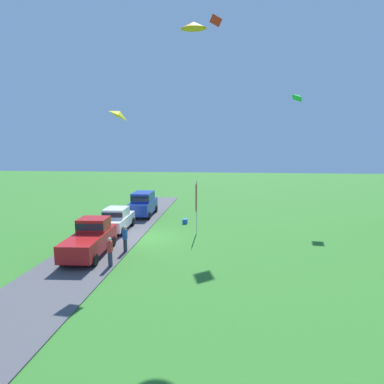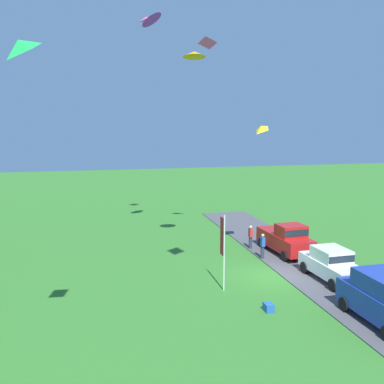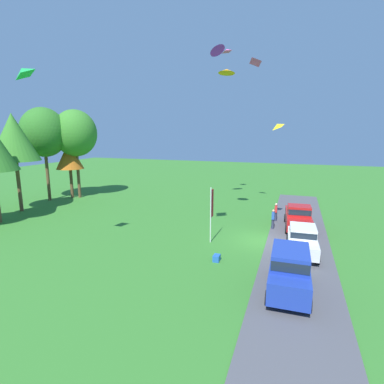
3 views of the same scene
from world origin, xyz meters
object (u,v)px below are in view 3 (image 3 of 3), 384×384
(kite_delta_topmost, at_px, (227,71))
(car_pickup_mid_row, at_px, (298,217))
(tree_far_left, at_px, (69,156))
(kite_diamond_over_trees, at_px, (257,61))
(car_suv_by_flagpole, at_px, (290,269))
(car_sedan_far_end, at_px, (302,239))
(tree_center_back, at_px, (13,137))
(cooler_box, at_px, (217,258))
(tree_far_right, at_px, (75,133))
(person_on_lawn, at_px, (276,212))
(kite_delta_near_flag, at_px, (217,49))
(flag_banner, at_px, (212,207))
(tree_left_of_center, at_px, (44,133))
(kite_diamond_low_drifter, at_px, (277,126))
(person_beside_suv, at_px, (273,219))
(kite_diamond_mid_center, at_px, (227,51))
(kite_diamond_high_left, at_px, (22,72))

(kite_delta_topmost, bearing_deg, car_pickup_mid_row, -91.89)
(tree_far_left, bearing_deg, kite_diamond_over_trees, -90.23)
(car_suv_by_flagpole, xyz_separation_m, car_sedan_far_end, (5.49, -0.68, -0.25))
(car_suv_by_flagpole, xyz_separation_m, tree_center_back, (7.77, 26.64, 6.22))
(cooler_box, bearing_deg, tree_far_left, 60.36)
(tree_far_right, bearing_deg, kite_delta_topmost, -102.19)
(kite_diamond_over_trees, bearing_deg, kite_delta_topmost, 153.33)
(tree_far_right, bearing_deg, person_on_lawn, -96.32)
(kite_diamond_over_trees, xyz_separation_m, kite_delta_near_flag, (0.51, 3.92, 1.48))
(car_sedan_far_end, relative_size, car_pickup_mid_row, 0.87)
(car_pickup_mid_row, xyz_separation_m, flag_banner, (-5.06, 6.09, 1.51))
(tree_far_left, xyz_separation_m, cooler_box, (-12.47, -21.91, -4.99))
(cooler_box, relative_size, kite_delta_near_flag, 0.36)
(tree_left_of_center, distance_m, kite_diamond_over_trees, 24.65)
(person_on_lawn, relative_size, tree_center_back, 0.17)
(person_on_lawn, bearing_deg, tree_center_back, 100.83)
(car_sedan_far_end, height_order, kite_diamond_low_drifter, kite_diamond_low_drifter)
(car_sedan_far_end, height_order, kite_delta_near_flag, kite_delta_near_flag)
(person_beside_suv, height_order, kite_diamond_low_drifter, kite_diamond_low_drifter)
(tree_center_back, relative_size, kite_diamond_mid_center, 11.54)
(kite_diamond_low_drifter, xyz_separation_m, kite_delta_topmost, (0.35, 4.30, 4.48))
(car_suv_by_flagpole, bearing_deg, tree_far_right, 59.07)
(car_suv_by_flagpole, height_order, car_sedan_far_end, car_suv_by_flagpole)
(person_beside_suv, height_order, kite_diamond_over_trees, kite_diamond_over_trees)
(car_sedan_far_end, bearing_deg, tree_left_of_center, 75.71)
(car_pickup_mid_row, distance_m, kite_diamond_high_left, 21.86)
(tree_far_right, bearing_deg, car_sedan_far_end, -110.46)
(kite_diamond_low_drifter, bearing_deg, car_pickup_mid_row, -86.06)
(tree_far_left, relative_size, kite_diamond_high_left, 7.59)
(tree_left_of_center, xyz_separation_m, kite_diamond_low_drifter, (-2.06, -26.09, 0.53))
(car_suv_by_flagpole, distance_m, kite_diamond_mid_center, 25.46)
(person_beside_suv, relative_size, kite_delta_near_flag, 1.10)
(kite_diamond_high_left, distance_m, kite_delta_topmost, 15.29)
(person_beside_suv, height_order, kite_diamond_mid_center, kite_diamond_mid_center)
(person_beside_suv, xyz_separation_m, kite_diamond_high_left, (-11.73, 12.94, 10.37))
(car_sedan_far_end, height_order, tree_far_left, tree_far_left)
(kite_diamond_mid_center, bearing_deg, car_suv_by_flagpole, -157.35)
(tree_center_back, bearing_deg, person_beside_suv, -84.48)
(kite_diamond_low_drifter, distance_m, kite_delta_topmost, 6.22)
(tree_far_right, relative_size, kite_diamond_high_left, 11.85)
(kite_delta_near_flag, bearing_deg, kite_diamond_over_trees, -97.44)
(flag_banner, relative_size, kite_diamond_low_drifter, 5.11)
(person_on_lawn, height_order, tree_far_right, tree_far_right)
(flag_banner, height_order, cooler_box, flag_banner)
(person_beside_suv, bearing_deg, kite_delta_near_flag, 51.27)
(tree_far_left, relative_size, kite_diamond_mid_center, 8.00)
(tree_center_back, xyz_separation_m, kite_diamond_mid_center, (11.01, -18.80, 9.08))
(car_sedan_far_end, xyz_separation_m, kite_diamond_high_left, (-7.03, 15.19, 10.21))
(kite_diamond_over_trees, relative_size, kite_delta_near_flag, 0.65)
(car_pickup_mid_row, bearing_deg, person_on_lawn, 47.22)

